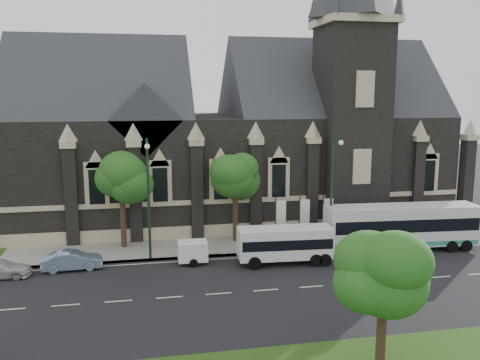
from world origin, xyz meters
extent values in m
plane|color=black|center=(0.00, 0.00, 0.00)|extent=(160.00, 160.00, 0.00)
cube|color=gray|center=(0.00, 9.50, 0.07)|extent=(80.00, 5.00, 0.15)
cube|color=black|center=(4.00, 19.50, 5.00)|extent=(40.00, 15.00, 10.00)
cube|color=#2C2D33|center=(-8.00, 19.50, 10.00)|extent=(16.00, 15.00, 15.00)
cube|color=#2C2D33|center=(14.00, 19.50, 10.00)|extent=(20.00, 15.00, 15.00)
cube|color=#2C2D33|center=(-4.00, 15.00, 10.00)|extent=(6.00, 6.00, 6.00)
cube|color=black|center=(14.00, 13.50, 9.00)|extent=(5.50, 5.50, 18.00)
cube|color=tan|center=(14.00, 13.50, 18.20)|extent=(6.20, 6.20, 0.60)
cube|color=tan|center=(4.00, 11.96, 3.20)|extent=(40.00, 0.22, 0.40)
cube|color=tan|center=(4.00, 11.96, 0.60)|extent=(40.00, 0.25, 1.20)
cube|color=black|center=(2.00, 11.82, 4.80)|extent=(1.20, 0.12, 2.80)
cylinder|color=black|center=(6.00, -9.50, 1.54)|extent=(0.44, 0.44, 3.08)
sphere|color=#24541A|center=(6.00, -9.50, 4.48)|extent=(3.20, 3.20, 3.20)
sphere|color=#24541A|center=(6.60, -8.90, 5.08)|extent=(2.40, 2.40, 2.40)
cylinder|color=black|center=(3.00, 10.50, 1.98)|extent=(0.44, 0.44, 3.96)
sphere|color=#24541A|center=(3.00, 10.50, 5.64)|extent=(3.84, 3.84, 3.84)
sphere|color=#24541A|center=(3.72, 11.22, 6.36)|extent=(2.88, 2.88, 2.88)
cylinder|color=black|center=(-6.00, 10.50, 1.98)|extent=(0.44, 0.44, 3.96)
sphere|color=#24541A|center=(-6.00, 10.50, 5.57)|extent=(3.68, 3.68, 3.68)
sphere|color=#24541A|center=(-5.31, 11.19, 6.26)|extent=(2.76, 2.76, 2.76)
cylinder|color=black|center=(10.00, 7.30, 4.50)|extent=(0.20, 0.20, 9.00)
cylinder|color=black|center=(10.00, 6.50, 8.70)|extent=(0.10, 1.60, 0.10)
sphere|color=silver|center=(10.00, 5.70, 8.60)|extent=(0.36, 0.36, 0.36)
cylinder|color=black|center=(-4.00, 7.30, 4.50)|extent=(0.20, 0.20, 9.00)
cylinder|color=black|center=(-4.00, 6.50, 8.70)|extent=(0.10, 1.60, 0.10)
sphere|color=silver|center=(-4.00, 5.70, 8.60)|extent=(0.36, 0.36, 0.36)
cylinder|color=black|center=(6.00, 9.00, 2.00)|extent=(0.10, 0.10, 4.00)
cube|color=white|center=(6.45, 9.00, 2.60)|extent=(0.80, 0.04, 2.20)
cylinder|color=black|center=(8.00, 9.00, 2.00)|extent=(0.10, 0.10, 4.00)
cube|color=white|center=(8.45, 9.00, 2.60)|extent=(0.80, 0.04, 2.20)
cylinder|color=black|center=(10.00, 9.00, 2.00)|extent=(0.10, 0.10, 4.00)
cube|color=white|center=(10.45, 9.00, 2.60)|extent=(0.80, 0.04, 2.20)
cube|color=silver|center=(15.48, 6.20, 1.98)|extent=(12.15, 3.26, 3.05)
cube|color=black|center=(15.48, 6.20, 2.17)|extent=(11.67, 3.27, 0.98)
cube|color=#2E8077|center=(15.48, 6.20, 0.75)|extent=(11.67, 3.26, 0.35)
cylinder|color=black|center=(11.20, 5.22, 0.45)|extent=(0.92, 0.34, 0.90)
cylinder|color=black|center=(11.36, 7.72, 0.45)|extent=(0.92, 0.34, 0.90)
cylinder|color=black|center=(19.00, 4.72, 0.45)|extent=(0.92, 0.34, 0.90)
cylinder|color=black|center=(19.16, 7.22, 0.45)|extent=(0.92, 0.34, 0.90)
cylinder|color=black|center=(20.20, 4.65, 0.45)|extent=(0.92, 0.34, 0.90)
cylinder|color=black|center=(20.36, 7.14, 0.45)|extent=(0.92, 0.34, 0.90)
cube|color=silver|center=(5.58, 4.77, 1.53)|extent=(6.90, 2.52, 2.17)
cube|color=black|center=(5.58, 4.77, 1.62)|extent=(6.63, 2.55, 0.73)
cylinder|color=black|center=(3.14, 3.84, 0.45)|extent=(0.91, 0.33, 0.90)
cylinder|color=black|center=(3.27, 5.97, 0.45)|extent=(0.91, 0.33, 0.90)
cylinder|color=black|center=(7.55, 3.58, 0.45)|extent=(0.91, 0.33, 0.90)
cylinder|color=black|center=(7.67, 5.71, 0.45)|extent=(0.91, 0.33, 0.90)
cylinder|color=black|center=(8.23, 3.55, 0.45)|extent=(0.91, 0.33, 0.90)
cylinder|color=black|center=(8.35, 5.68, 0.45)|extent=(0.91, 0.33, 0.90)
cube|color=white|center=(-1.00, 5.92, 0.95)|extent=(2.13, 1.61, 1.37)
cylinder|color=black|center=(-1.01, 5.13, 0.29)|extent=(0.59, 0.22, 0.59)
cylinder|color=black|center=(-0.99, 6.70, 0.29)|extent=(0.59, 0.22, 0.59)
cylinder|color=black|center=(0.37, 5.89, 0.58)|extent=(1.26, 0.10, 0.08)
imported|color=#7F97B7|center=(-9.39, 6.20, 0.67)|extent=(4.19, 1.74, 1.35)
camera|label=1|loc=(-4.29, -29.13, 12.21)|focal=37.81mm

